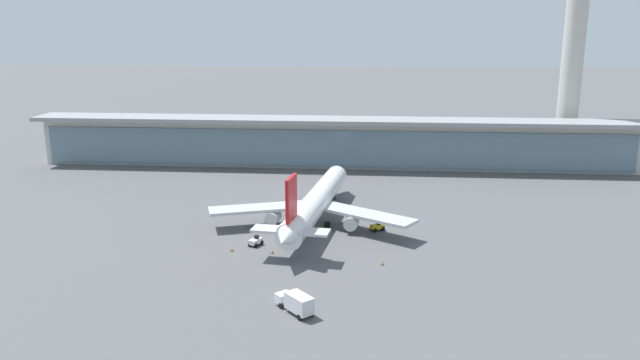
% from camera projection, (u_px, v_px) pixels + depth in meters
% --- Properties ---
extents(ground_plane, '(1200.00, 1200.00, 0.00)m').
position_uv_depth(ground_plane, '(314.00, 229.00, 128.26)').
color(ground_plane, '#515154').
extents(airliner_on_stand, '(44.33, 58.02, 15.45)m').
position_uv_depth(airliner_on_stand, '(316.00, 203.00, 130.06)').
color(airliner_on_stand, white).
rests_on(airliner_on_stand, ground).
extents(service_truck_near_nose_white, '(2.78, 3.32, 2.05)m').
position_uv_depth(service_truck_near_nose_white, '(256.00, 241.00, 118.03)').
color(service_truck_near_nose_white, silver).
rests_on(service_truck_near_nose_white, ground).
extents(service_truck_under_wing_white, '(6.63, 6.94, 3.10)m').
position_uv_depth(service_truck_under_wing_white, '(296.00, 302.00, 89.65)').
color(service_truck_under_wing_white, silver).
rests_on(service_truck_under_wing_white, ground).
extents(service_truck_mid_apron_yellow, '(3.33, 2.98, 2.05)m').
position_uv_depth(service_truck_mid_apron_yellow, '(377.00, 227.00, 126.84)').
color(service_truck_mid_apron_yellow, yellow).
rests_on(service_truck_mid_apron_yellow, ground).
extents(terminal_building, '(183.60, 12.80, 15.20)m').
position_uv_depth(terminal_building, '(333.00, 142.00, 185.17)').
color(terminal_building, beige).
rests_on(terminal_building, ground).
extents(control_tower, '(12.00, 12.00, 71.74)m').
position_uv_depth(control_tower, '(575.00, 36.00, 182.52)').
color(control_tower, beige).
rests_on(control_tower, ground).
extents(safety_cone_alpha, '(0.62, 0.62, 0.70)m').
position_uv_depth(safety_cone_alpha, '(272.00, 252.00, 113.96)').
color(safety_cone_alpha, orange).
rests_on(safety_cone_alpha, ground).
extents(safety_cone_bravo, '(0.62, 0.62, 0.70)m').
position_uv_depth(safety_cone_bravo, '(382.00, 263.00, 108.39)').
color(safety_cone_bravo, orange).
rests_on(safety_cone_bravo, ground).
extents(safety_cone_charlie, '(0.62, 0.62, 0.70)m').
position_uv_depth(safety_cone_charlie, '(232.00, 250.00, 115.12)').
color(safety_cone_charlie, orange).
rests_on(safety_cone_charlie, ground).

